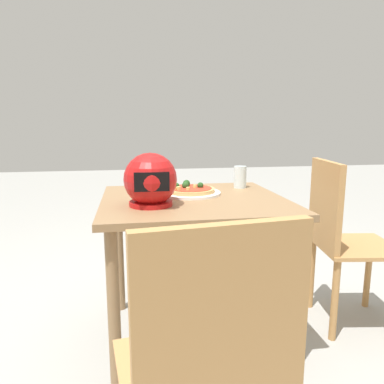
{
  "coord_description": "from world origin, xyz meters",
  "views": [
    {
      "loc": [
        0.29,
        1.71,
        1.09
      ],
      "look_at": [
        -0.0,
        -0.05,
        0.75
      ],
      "focal_mm": 34.13,
      "sensor_mm": 36.0,
      "label": 1
    }
  ],
  "objects_px": {
    "dining_table": "(193,219)",
    "chair_far": "(207,372)",
    "motorcycle_helmet": "(150,181)",
    "pizza": "(190,189)",
    "drinking_glass": "(240,177)",
    "chair_side": "(341,234)"
  },
  "relations": [
    {
      "from": "drinking_glass",
      "to": "chair_far",
      "type": "height_order",
      "value": "chair_far"
    },
    {
      "from": "motorcycle_helmet",
      "to": "chair_far",
      "type": "relative_size",
      "value": 0.26
    },
    {
      "from": "pizza",
      "to": "chair_side",
      "type": "bearing_deg",
      "value": 173.19
    },
    {
      "from": "motorcycle_helmet",
      "to": "drinking_glass",
      "type": "height_order",
      "value": "motorcycle_helmet"
    },
    {
      "from": "pizza",
      "to": "motorcycle_helmet",
      "type": "bearing_deg",
      "value": 48.13
    },
    {
      "from": "motorcycle_helmet",
      "to": "drinking_glass",
      "type": "relative_size",
      "value": 1.91
    },
    {
      "from": "motorcycle_helmet",
      "to": "chair_far",
      "type": "distance_m",
      "value": 0.89
    },
    {
      "from": "dining_table",
      "to": "motorcycle_helmet",
      "type": "xyz_separation_m",
      "value": [
        0.21,
        0.13,
        0.22
      ]
    },
    {
      "from": "drinking_glass",
      "to": "chair_far",
      "type": "bearing_deg",
      "value": 69.93
    },
    {
      "from": "dining_table",
      "to": "pizza",
      "type": "xyz_separation_m",
      "value": [
        0.0,
        -0.1,
        0.13
      ]
    },
    {
      "from": "dining_table",
      "to": "motorcycle_helmet",
      "type": "height_order",
      "value": "motorcycle_helmet"
    },
    {
      "from": "dining_table",
      "to": "chair_far",
      "type": "relative_size",
      "value": 0.97
    },
    {
      "from": "pizza",
      "to": "chair_side",
      "type": "height_order",
      "value": "chair_side"
    },
    {
      "from": "dining_table",
      "to": "motorcycle_helmet",
      "type": "distance_m",
      "value": 0.33
    },
    {
      "from": "chair_far",
      "to": "chair_side",
      "type": "distance_m",
      "value": 1.33
    },
    {
      "from": "dining_table",
      "to": "pizza",
      "type": "distance_m",
      "value": 0.17
    },
    {
      "from": "pizza",
      "to": "motorcycle_helmet",
      "type": "xyz_separation_m",
      "value": [
        0.21,
        0.23,
        0.09
      ]
    },
    {
      "from": "drinking_glass",
      "to": "motorcycle_helmet",
      "type": "bearing_deg",
      "value": 35.6
    },
    {
      "from": "chair_far",
      "to": "drinking_glass",
      "type": "bearing_deg",
      "value": -110.07
    },
    {
      "from": "pizza",
      "to": "chair_far",
      "type": "distance_m",
      "value": 1.09
    },
    {
      "from": "dining_table",
      "to": "drinking_glass",
      "type": "relative_size",
      "value": 7.19
    },
    {
      "from": "dining_table",
      "to": "drinking_glass",
      "type": "height_order",
      "value": "drinking_glass"
    }
  ]
}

